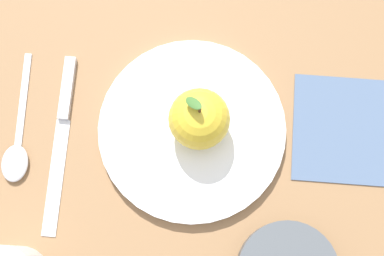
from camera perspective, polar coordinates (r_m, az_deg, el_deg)
The scene contains 6 objects.
ground_plane at distance 0.74m, azimuth -1.35°, elevation -0.92°, with size 2.40×2.40×0.00m, color olive.
dinner_plate at distance 0.73m, azimuth 0.00°, elevation -0.20°, with size 0.24×0.24×0.01m.
apple at distance 0.69m, azimuth 0.73°, elevation 0.91°, with size 0.08×0.08×0.09m.
knife at distance 0.75m, azimuth -12.89°, elevation 0.05°, with size 0.17×0.19×0.01m.
spoon at distance 0.76m, azimuth -17.17°, elevation -1.99°, with size 0.13×0.14×0.01m.
linen_napkin at distance 0.76m, azimuth 14.87°, elevation -0.13°, with size 0.13×0.14×0.00m, color slate.
Camera 1 is at (-0.12, 0.09, 0.72)m, focal length 53.19 mm.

